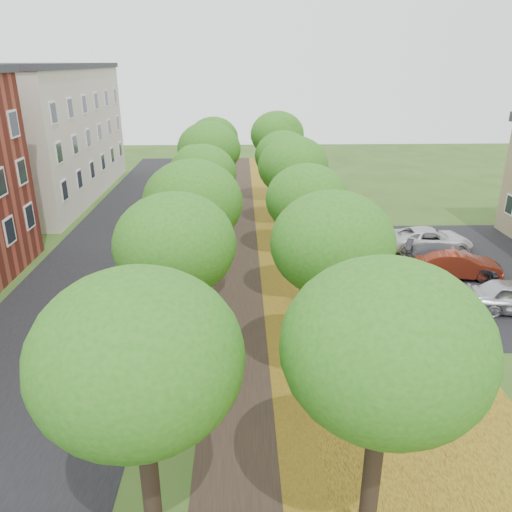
{
  "coord_description": "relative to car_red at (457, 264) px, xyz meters",
  "views": [
    {
      "loc": [
        -0.17,
        -8.28,
        10.55
      ],
      "look_at": [
        0.45,
        12.26,
        2.5
      ],
      "focal_mm": 35.0,
      "sensor_mm": 36.0,
      "label": 1
    }
  ],
  "objects": [
    {
      "name": "car_white",
      "position": [
        0.0,
        3.96,
        -0.03
      ],
      "size": [
        4.94,
        2.28,
        1.37
      ],
      "primitive_type": "imported",
      "rotation": [
        0.0,
        0.0,
        1.57
      ],
      "color": "silver",
      "rests_on": "ground"
    },
    {
      "name": "footpath",
      "position": [
        -11.0,
        -0.34,
        -0.71
      ],
      "size": [
        3.2,
        70.0,
        0.01
      ],
      "primitive_type": "cube",
      "color": "black",
      "rests_on": "ground"
    },
    {
      "name": "tree_row_west",
      "position": [
        -13.2,
        -0.34,
        4.31
      ],
      "size": [
        3.8,
        33.8,
        6.68
      ],
      "color": "black",
      "rests_on": "ground"
    },
    {
      "name": "leaf_verge",
      "position": [
        -6.0,
        -0.34,
        -0.71
      ],
      "size": [
        7.5,
        70.0,
        0.01
      ],
      "primitive_type": "cube",
      "color": "#9F8D1D",
      "rests_on": "ground"
    },
    {
      "name": "car_grey",
      "position": [
        0.0,
        0.52,
        0.01
      ],
      "size": [
        5.35,
        3.83,
        1.44
      ],
      "primitive_type": "imported",
      "rotation": [
        0.0,
        0.0,
        1.16
      ],
      "color": "#36363B",
      "rests_on": "ground"
    },
    {
      "name": "car_red",
      "position": [
        0.0,
        0.0,
        0.0
      ],
      "size": [
        4.51,
        2.18,
        1.42
      ],
      "primitive_type": "imported",
      "rotation": [
        0.0,
        0.0,
        1.41
      ],
      "color": "maroon",
      "rests_on": "ground"
    },
    {
      "name": "parking_lot",
      "position": [
        2.5,
        0.66,
        -0.71
      ],
      "size": [
        9.0,
        16.0,
        0.01
      ],
      "primitive_type": "cube",
      "color": "black",
      "rests_on": "ground"
    },
    {
      "name": "tree_row_east",
      "position": [
        -8.4,
        -0.34,
        4.31
      ],
      "size": [
        3.8,
        33.8,
        6.68
      ],
      "color": "black",
      "rests_on": "ground"
    },
    {
      "name": "street_asphalt",
      "position": [
        -18.5,
        -0.34,
        -0.71
      ],
      "size": [
        8.0,
        70.0,
        0.01
      ],
      "primitive_type": "cube",
      "color": "black",
      "rests_on": "ground"
    },
    {
      "name": "building_cream",
      "position": [
        -28.0,
        17.66,
        4.5
      ],
      "size": [
        10.3,
        20.3,
        10.4
      ],
      "color": "beige",
      "rests_on": "ground"
    }
  ]
}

